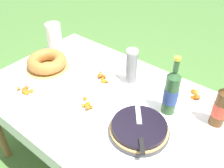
# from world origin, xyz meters

# --- Properties ---
(ground_plane) EXTENTS (16.00, 16.00, 0.00)m
(ground_plane) POSITION_xyz_m (0.00, 0.00, 0.00)
(ground_plane) COLOR #4C7A38
(garden_table) EXTENTS (1.47, 0.95, 0.70)m
(garden_table) POSITION_xyz_m (0.00, 0.00, 0.63)
(garden_table) COLOR brown
(garden_table) RESTS_ON ground_plane
(tablecloth) EXTENTS (1.48, 0.96, 0.10)m
(tablecloth) POSITION_xyz_m (0.00, 0.00, 0.69)
(tablecloth) COLOR white
(tablecloth) RESTS_ON garden_table
(berry_tart) EXTENTS (0.31, 0.31, 0.06)m
(berry_tart) POSITION_xyz_m (0.32, -0.09, 0.74)
(berry_tart) COLOR #38383D
(berry_tart) RESTS_ON tablecloth
(serving_knife) EXTENTS (0.25, 0.31, 0.01)m
(serving_knife) POSITION_xyz_m (0.34, -0.12, 0.77)
(serving_knife) COLOR silver
(serving_knife) RESTS_ON berry_tart
(bundt_cake) EXTENTS (0.30, 0.30, 0.09)m
(bundt_cake) POSITION_xyz_m (-0.51, 0.00, 0.75)
(bundt_cake) COLOR tan
(bundt_cake) RESTS_ON tablecloth
(cup_stack) EXTENTS (0.07, 0.07, 0.24)m
(cup_stack) POSITION_xyz_m (0.04, 0.23, 0.83)
(cup_stack) COLOR white
(cup_stack) RESTS_ON tablecloth
(cider_bottle_green) EXTENTS (0.08, 0.08, 0.36)m
(cider_bottle_green) POSITION_xyz_m (0.36, 0.14, 0.85)
(cider_bottle_green) COLOR #2D562D
(cider_bottle_green) RESTS_ON tablecloth
(cider_bottle_amber) EXTENTS (0.08, 0.08, 0.33)m
(cider_bottle_amber) POSITION_xyz_m (0.61, 0.22, 0.83)
(cider_bottle_amber) COLOR brown
(cider_bottle_amber) RESTS_ON tablecloth
(snack_plate_near) EXTENTS (0.20, 0.20, 0.05)m
(snack_plate_near) POSITION_xyz_m (-0.01, -0.13, 0.72)
(snack_plate_near) COLOR white
(snack_plate_near) RESTS_ON tablecloth
(snack_plate_left) EXTENTS (0.22, 0.22, 0.05)m
(snack_plate_left) POSITION_xyz_m (-0.40, -0.27, 0.72)
(snack_plate_left) COLOR white
(snack_plate_left) RESTS_ON tablecloth
(snack_plate_right) EXTENTS (0.23, 0.23, 0.06)m
(snack_plate_right) POSITION_xyz_m (-0.12, 0.13, 0.72)
(snack_plate_right) COLOR white
(snack_plate_right) RESTS_ON tablecloth
(snack_plate_far) EXTENTS (0.20, 0.20, 0.06)m
(snack_plate_far) POSITION_xyz_m (0.44, 0.33, 0.72)
(snack_plate_far) COLOR white
(snack_plate_far) RESTS_ON tablecloth
(paper_towel_roll) EXTENTS (0.11, 0.11, 0.22)m
(paper_towel_roll) POSITION_xyz_m (-0.65, 0.20, 0.82)
(paper_towel_roll) COLOR white
(paper_towel_roll) RESTS_ON tablecloth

